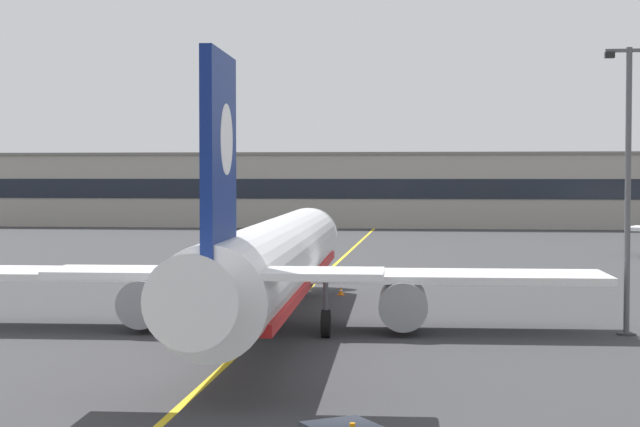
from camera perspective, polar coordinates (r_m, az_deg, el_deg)
name	(u,v)px	position (r m, az deg, el deg)	size (l,w,h in m)	color
ground_plane	(219,371)	(40.71, -5.58, -8.60)	(400.00, 400.00, 0.00)	#353538
taxiway_centreline	(310,287)	(70.05, -0.55, -4.07)	(0.30, 180.00, 0.01)	yellow
airliner_foreground	(275,262)	(50.47, -2.49, -2.65)	(32.14, 41.48, 11.65)	white
apron_lamp_post	(628,185)	(51.08, 16.52, 1.50)	(2.24, 0.90, 13.56)	#515156
safety_cone_by_nose_gear	(341,291)	(65.64, 1.15, -4.27)	(0.44, 0.44, 0.55)	orange
terminal_building	(438,190)	(152.06, 6.48, 1.30)	(139.62, 12.40, 10.78)	#9E998E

